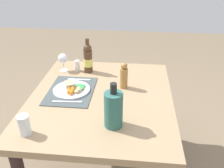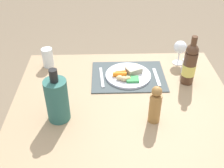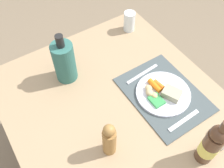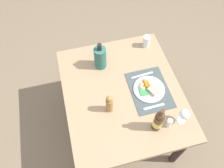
{
  "view_description": "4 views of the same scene",
  "coord_description": "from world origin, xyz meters",
  "px_view_note": "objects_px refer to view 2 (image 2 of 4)",
  "views": [
    {
      "loc": [
        1.43,
        0.23,
        1.62
      ],
      "look_at": [
        -0.07,
        0.07,
        0.79
      ],
      "focal_mm": 39.23,
      "sensor_mm": 36.0,
      "label": 1
    },
    {
      "loc": [
        0.09,
        1.1,
        1.64
      ],
      "look_at": [
        0.05,
        -0.09,
        0.77
      ],
      "focal_mm": 44.25,
      "sensor_mm": 36.0,
      "label": 2
    },
    {
      "loc": [
        -0.49,
        0.37,
        1.74
      ],
      "look_at": [
        0.1,
        -0.02,
        0.8
      ],
      "focal_mm": 40.42,
      "sensor_mm": 36.0,
      "label": 3
    },
    {
      "loc": [
        -0.91,
        0.33,
        2.34
      ],
      "look_at": [
        0.07,
        0.08,
        0.77
      ],
      "focal_mm": 35.83,
      "sensor_mm": 36.0,
      "label": 4
    }
  ],
  "objects_px": {
    "salt_shaker": "(185,66)",
    "wine_bottle": "(190,64)",
    "fork": "(157,77)",
    "knife": "(102,77)",
    "water_tumbler": "(48,59)",
    "dining_table": "(123,115)",
    "cooler_bottle": "(57,100)",
    "wine_glass": "(180,48)",
    "dinner_plate": "(128,75)",
    "pepper_mill": "(155,105)"
  },
  "relations": [
    {
      "from": "salt_shaker",
      "to": "knife",
      "type": "bearing_deg",
      "value": 5.11
    },
    {
      "from": "dining_table",
      "to": "knife",
      "type": "relative_size",
      "value": 5.72
    },
    {
      "from": "dinner_plate",
      "to": "fork",
      "type": "bearing_deg",
      "value": 175.76
    },
    {
      "from": "cooler_bottle",
      "to": "knife",
      "type": "bearing_deg",
      "value": -121.79
    },
    {
      "from": "pepper_mill",
      "to": "salt_shaker",
      "type": "bearing_deg",
      "value": -121.29
    },
    {
      "from": "knife",
      "to": "water_tumbler",
      "type": "distance_m",
      "value": 0.36
    },
    {
      "from": "cooler_bottle",
      "to": "water_tumbler",
      "type": "bearing_deg",
      "value": -75.32
    },
    {
      "from": "salt_shaker",
      "to": "cooler_bottle",
      "type": "xyz_separation_m",
      "value": [
        0.69,
        0.37,
        0.07
      ]
    },
    {
      "from": "fork",
      "to": "water_tumbler",
      "type": "relative_size",
      "value": 1.49
    },
    {
      "from": "water_tumbler",
      "to": "wine_bottle",
      "type": "height_order",
      "value": "wine_bottle"
    },
    {
      "from": "knife",
      "to": "salt_shaker",
      "type": "bearing_deg",
      "value": -179.15
    },
    {
      "from": "dining_table",
      "to": "cooler_bottle",
      "type": "xyz_separation_m",
      "value": [
        0.31,
        0.12,
        0.21
      ]
    },
    {
      "from": "dinner_plate",
      "to": "wine_glass",
      "type": "xyz_separation_m",
      "value": [
        -0.32,
        -0.15,
        0.09
      ]
    },
    {
      "from": "water_tumbler",
      "to": "cooler_bottle",
      "type": "height_order",
      "value": "cooler_bottle"
    },
    {
      "from": "fork",
      "to": "water_tumbler",
      "type": "height_order",
      "value": "water_tumbler"
    },
    {
      "from": "dinner_plate",
      "to": "salt_shaker",
      "type": "distance_m",
      "value": 0.34
    },
    {
      "from": "wine_glass",
      "to": "wine_bottle",
      "type": "distance_m",
      "value": 0.21
    },
    {
      "from": "fork",
      "to": "knife",
      "type": "xyz_separation_m",
      "value": [
        0.32,
        -0.01,
        0.0
      ]
    },
    {
      "from": "salt_shaker",
      "to": "wine_bottle",
      "type": "distance_m",
      "value": 0.12
    },
    {
      "from": "dinner_plate",
      "to": "wine_glass",
      "type": "relative_size",
      "value": 1.74
    },
    {
      "from": "dinner_plate",
      "to": "knife",
      "type": "height_order",
      "value": "dinner_plate"
    },
    {
      "from": "dinner_plate",
      "to": "cooler_bottle",
      "type": "bearing_deg",
      "value": 42.95
    },
    {
      "from": "knife",
      "to": "wine_glass",
      "type": "xyz_separation_m",
      "value": [
        -0.48,
        -0.16,
        0.1
      ]
    },
    {
      "from": "water_tumbler",
      "to": "wine_glass",
      "type": "bearing_deg",
      "value": -179.24
    },
    {
      "from": "dinner_plate",
      "to": "wine_glass",
      "type": "bearing_deg",
      "value": -154.95
    },
    {
      "from": "cooler_bottle",
      "to": "wine_bottle",
      "type": "distance_m",
      "value": 0.74
    },
    {
      "from": "wine_glass",
      "to": "wine_bottle",
      "type": "height_order",
      "value": "wine_bottle"
    },
    {
      "from": "fork",
      "to": "wine_glass",
      "type": "relative_size",
      "value": 1.17
    },
    {
      "from": "wine_bottle",
      "to": "salt_shaker",
      "type": "bearing_deg",
      "value": -95.84
    },
    {
      "from": "dinner_plate",
      "to": "pepper_mill",
      "type": "relative_size",
      "value": 1.34
    },
    {
      "from": "water_tumbler",
      "to": "fork",
      "type": "bearing_deg",
      "value": 166.59
    },
    {
      "from": "wine_glass",
      "to": "fork",
      "type": "bearing_deg",
      "value": 45.46
    },
    {
      "from": "pepper_mill",
      "to": "cooler_bottle",
      "type": "relative_size",
      "value": 0.72
    },
    {
      "from": "salt_shaker",
      "to": "cooler_bottle",
      "type": "relative_size",
      "value": 0.33
    },
    {
      "from": "dinner_plate",
      "to": "water_tumbler",
      "type": "distance_m",
      "value": 0.5
    },
    {
      "from": "knife",
      "to": "salt_shaker",
      "type": "xyz_separation_m",
      "value": [
        -0.49,
        -0.04,
        0.04
      ]
    },
    {
      "from": "knife",
      "to": "pepper_mill",
      "type": "height_order",
      "value": "pepper_mill"
    },
    {
      "from": "water_tumbler",
      "to": "salt_shaker",
      "type": "relative_size",
      "value": 1.31
    },
    {
      "from": "pepper_mill",
      "to": "wine_bottle",
      "type": "relative_size",
      "value": 0.69
    },
    {
      "from": "fork",
      "to": "wine_glass",
      "type": "bearing_deg",
      "value": -136.29
    },
    {
      "from": "fork",
      "to": "salt_shaker",
      "type": "height_order",
      "value": "salt_shaker"
    },
    {
      "from": "dinner_plate",
      "to": "dining_table",
      "type": "bearing_deg",
      "value": 78.52
    },
    {
      "from": "knife",
      "to": "pepper_mill",
      "type": "xyz_separation_m",
      "value": [
        -0.25,
        0.36,
        0.08
      ]
    },
    {
      "from": "pepper_mill",
      "to": "wine_bottle",
      "type": "distance_m",
      "value": 0.39
    },
    {
      "from": "dining_table",
      "to": "fork",
      "type": "height_order",
      "value": "fork"
    },
    {
      "from": "pepper_mill",
      "to": "cooler_bottle",
      "type": "bearing_deg",
      "value": -3.98
    },
    {
      "from": "knife",
      "to": "dinner_plate",
      "type": "bearing_deg",
      "value": 177.43
    },
    {
      "from": "knife",
      "to": "cooler_bottle",
      "type": "xyz_separation_m",
      "value": [
        0.2,
        0.33,
        0.1
      ]
    },
    {
      "from": "salt_shaker",
      "to": "wine_glass",
      "type": "height_order",
      "value": "wine_glass"
    },
    {
      "from": "water_tumbler",
      "to": "wine_glass",
      "type": "relative_size",
      "value": 0.78
    }
  ]
}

